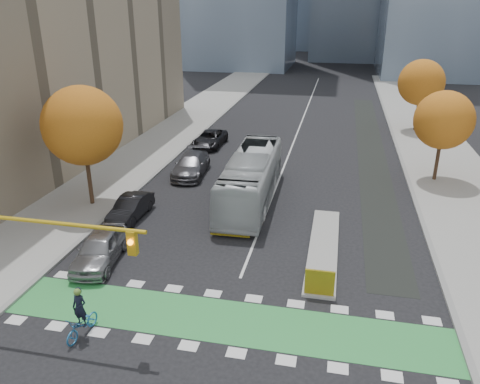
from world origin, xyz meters
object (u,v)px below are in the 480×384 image
at_px(parked_car_b, 131,208).
at_px(hazard_board, 320,283).
at_px(traffic_signal_west, 20,243).
at_px(parked_car_c, 191,165).
at_px(parked_car_d, 210,139).
at_px(tree_east_near, 444,120).
at_px(tree_west, 83,126).
at_px(bus, 251,178).
at_px(cyclist, 82,320).
at_px(parked_car_a, 100,248).
at_px(tree_east_far, 421,83).

bearing_deg(parked_car_b, hazard_board, -26.00).
distance_m(traffic_signal_west, parked_car_b, 11.57).
height_order(traffic_signal_west, parked_car_c, traffic_signal_west).
relative_size(hazard_board, parked_car_d, 0.26).
bearing_deg(tree_east_near, traffic_signal_west, -131.52).
relative_size(tree_west, parked_car_c, 1.42).
distance_m(hazard_board, tree_west, 18.44).
height_order(bus, parked_car_d, bus).
distance_m(bus, parked_car_c, 7.25).
relative_size(tree_west, bus, 0.66).
bearing_deg(parked_car_c, cyclist, -89.73).
bearing_deg(parked_car_a, parked_car_d, 82.58).
height_order(tree_east_far, bus, tree_east_far).
bearing_deg(tree_east_near, bus, -152.72).
bearing_deg(hazard_board, parked_car_d, 116.85).
relative_size(tree_east_near, parked_car_d, 1.32).
bearing_deg(traffic_signal_west, tree_east_near, 48.48).
relative_size(tree_west, tree_east_near, 1.16).
bearing_deg(parked_car_a, parked_car_b, 89.84).
height_order(bus, parked_car_b, bus).
xyz_separation_m(cyclist, parked_car_a, (-2.16, 5.68, 0.07)).
xyz_separation_m(cyclist, parked_car_b, (-2.91, 11.25, -0.04)).
distance_m(tree_west, traffic_signal_west, 13.25).
height_order(tree_east_far, cyclist, tree_east_far).
distance_m(traffic_signal_west, parked_car_c, 20.15).
xyz_separation_m(hazard_board, tree_east_far, (8.50, 33.80, 4.44)).
bearing_deg(tree_west, traffic_signal_west, -71.98).
bearing_deg(parked_car_b, cyclist, -74.43).
relative_size(parked_car_a, parked_car_d, 0.92).
bearing_deg(parked_car_b, bus, 33.72).
height_order(hazard_board, bus, bus).
height_order(tree_east_near, parked_car_b, tree_east_near).
relative_size(cyclist, bus, 0.19).
relative_size(hazard_board, traffic_signal_west, 0.16).
bearing_deg(tree_west, parked_car_a, -58.44).
bearing_deg(parked_car_c, tree_west, -127.61).
height_order(tree_east_near, parked_car_a, tree_east_near).
relative_size(bus, parked_car_a, 2.51).
height_order(tree_west, parked_car_a, tree_west).
height_order(traffic_signal_west, parked_car_b, traffic_signal_west).
xyz_separation_m(cyclist, bus, (4.17, 15.79, 0.96)).
distance_m(tree_east_near, parked_car_b, 23.80).
xyz_separation_m(traffic_signal_west, parked_car_b, (-0.53, 11.07, -3.31)).
bearing_deg(tree_west, cyclist, -63.02).
bearing_deg(cyclist, hazard_board, 34.90).
bearing_deg(tree_east_far, parked_car_a, -121.47).
bearing_deg(tree_east_far, tree_east_near, -91.79).
height_order(tree_west, bus, tree_west).
height_order(parked_car_c, parked_car_d, parked_car_c).
bearing_deg(tree_east_near, parked_car_c, -172.19).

